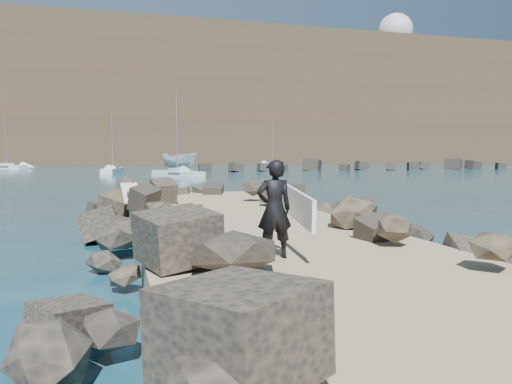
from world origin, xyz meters
TOP-DOWN VIEW (x-y plane):
  - ground at (0.00, 0.00)m, footprint 800.00×800.00m
  - jetty at (0.00, -2.00)m, footprint 6.00×26.00m
  - riprap_left at (-2.90, -1.50)m, footprint 2.60×22.00m
  - riprap_right at (2.90, -1.50)m, footprint 2.60×22.00m
  - breakwater_secondary at (35.00, 55.00)m, footprint 52.00×4.00m
  - headland at (10.00, 160.00)m, footprint 360.00×140.00m
  - surfboard_resting at (-2.93, 4.21)m, footprint 0.65×2.30m
  - boat_imported at (7.71, 75.28)m, footprint 7.31×6.70m
  - surfer_with_board at (-0.66, -4.72)m, footprint 0.94×2.18m
  - radome at (91.15, 142.98)m, footprint 11.88×11.88m
  - sailboat_e at (-20.29, 76.05)m, footprint 6.97×6.37m
  - sailboat_c at (3.01, 40.11)m, footprint 4.99×7.52m
  - sailboat_f at (32.65, 94.97)m, footprint 2.60×5.53m
  - sailboat_d at (26.76, 81.02)m, footprint 2.27×7.38m
  - sailboat_b at (-3.63, 52.62)m, footprint 2.98×6.88m
  - headland_buildings at (16.81, 152.19)m, footprint 137.50×30.50m

SIDE VIEW (x-z plane):
  - ground at x=0.00m, z-range 0.00..0.00m
  - jetty at x=0.00m, z-range 0.00..0.60m
  - sailboat_e at x=-20.29m, z-range -4.29..4.99m
  - sailboat_c at x=3.01m, z-range -4.21..4.90m
  - sailboat_d at x=26.76m, z-range -4.02..4.72m
  - sailboat_b at x=-3.63m, z-range -3.72..4.42m
  - sailboat_f at x=32.65m, z-range -3.00..3.70m
  - riprap_left at x=-2.90m, z-range 0.00..1.00m
  - riprap_right at x=2.90m, z-range 0.00..1.00m
  - breakwater_secondary at x=35.00m, z-range 0.00..1.20m
  - surfboard_resting at x=-2.93m, z-range 1.00..1.08m
  - boat_imported at x=7.71m, z-range 0.00..2.79m
  - surfer_with_board at x=-0.66m, z-range 0.61..2.37m
  - headland at x=10.00m, z-range 0.00..32.00m
  - headland_buildings at x=16.81m, z-range 31.47..36.47m
  - radome at x=91.15m, z-range 33.53..52.34m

